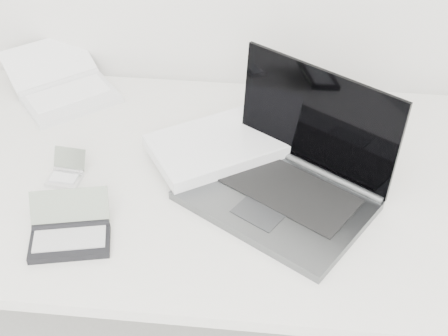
# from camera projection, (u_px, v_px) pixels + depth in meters

# --- Properties ---
(desk) EXTENTS (1.60, 0.80, 0.73)m
(desk) POSITION_uv_depth(u_px,v_px,m) (238.00, 192.00, 1.48)
(desk) COLOR white
(desk) RESTS_ON ground
(laptop_large) EXTENTS (0.58, 0.53, 0.27)m
(laptop_large) POSITION_uv_depth(u_px,v_px,m) (261.00, 165.00, 1.42)
(laptop_large) COLOR #545759
(laptop_large) RESTS_ON desk
(netbook_open_white) EXTENTS (0.37, 0.38, 0.09)m
(netbook_open_white) POSITION_uv_depth(u_px,v_px,m) (64.00, 88.00, 1.71)
(netbook_open_white) COLOR white
(netbook_open_white) RESTS_ON desk
(pda_silver) EXTENTS (0.08, 0.09, 0.06)m
(pda_silver) POSITION_uv_depth(u_px,v_px,m) (66.00, 174.00, 1.44)
(pda_silver) COLOR silver
(pda_silver) RESTS_ON desk
(palmtop_charcoal) EXTENTS (0.19, 0.17, 0.08)m
(palmtop_charcoal) POSITION_uv_depth(u_px,v_px,m) (70.00, 234.00, 1.29)
(palmtop_charcoal) COLOR black
(palmtop_charcoal) RESTS_ON desk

